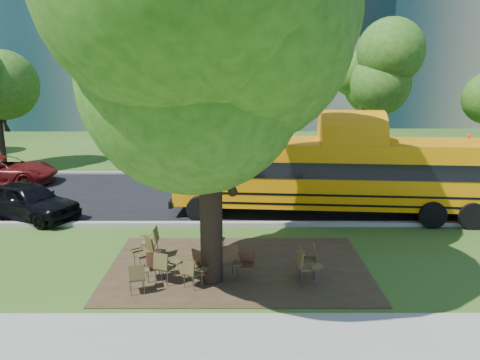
{
  "coord_description": "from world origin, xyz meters",
  "views": [
    {
      "loc": [
        1.03,
        -12.36,
        5.3
      ],
      "look_at": [
        1.06,
        4.2,
        1.35
      ],
      "focal_mm": 35.0,
      "sensor_mm": 36.0,
      "label": 1
    }
  ],
  "objects_px": {
    "chair_0": "(138,275)",
    "chair_9": "(145,250)",
    "chair_1": "(165,265)",
    "chair_6": "(310,257)",
    "black_car": "(28,201)",
    "chair_2": "(155,262)",
    "chair_3": "(194,262)",
    "chair_11": "(229,257)",
    "bg_car_red": "(2,171)",
    "main_tree": "(209,67)",
    "chair_7": "(306,264)",
    "chair_4": "(192,271)",
    "school_bus": "(346,173)",
    "chair_8": "(152,239)",
    "chair_5": "(246,262)",
    "chair_10": "(214,237)"
  },
  "relations": [
    {
      "from": "chair_4",
      "to": "chair_9",
      "type": "height_order",
      "value": "chair_9"
    },
    {
      "from": "chair_8",
      "to": "chair_4",
      "type": "bearing_deg",
      "value": -143.45
    },
    {
      "from": "chair_0",
      "to": "black_car",
      "type": "relative_size",
      "value": 0.2
    },
    {
      "from": "chair_6",
      "to": "bg_car_red",
      "type": "bearing_deg",
      "value": 56.74
    },
    {
      "from": "chair_1",
      "to": "chair_3",
      "type": "xyz_separation_m",
      "value": [
        0.7,
        0.31,
        -0.06
      ]
    },
    {
      "from": "school_bus",
      "to": "main_tree",
      "type": "bearing_deg",
      "value": -124.78
    },
    {
      "from": "chair_11",
      "to": "black_car",
      "type": "bearing_deg",
      "value": 128.59
    },
    {
      "from": "chair_0",
      "to": "chair_5",
      "type": "bearing_deg",
      "value": -0.42
    },
    {
      "from": "chair_1",
      "to": "chair_4",
      "type": "height_order",
      "value": "chair_1"
    },
    {
      "from": "chair_1",
      "to": "chair_10",
      "type": "xyz_separation_m",
      "value": [
        1.14,
        1.96,
        0.0
      ]
    },
    {
      "from": "bg_car_red",
      "to": "chair_7",
      "type": "bearing_deg",
      "value": -132.08
    },
    {
      "from": "chair_0",
      "to": "chair_9",
      "type": "bearing_deg",
      "value": 76.97
    },
    {
      "from": "chair_11",
      "to": "chair_2",
      "type": "bearing_deg",
      "value": 167.48
    },
    {
      "from": "chair_7",
      "to": "chair_1",
      "type": "bearing_deg",
      "value": -97.51
    },
    {
      "from": "main_tree",
      "to": "chair_0",
      "type": "bearing_deg",
      "value": -157.88
    },
    {
      "from": "chair_0",
      "to": "chair_9",
      "type": "height_order",
      "value": "chair_9"
    },
    {
      "from": "chair_1",
      "to": "chair_11",
      "type": "relative_size",
      "value": 0.92
    },
    {
      "from": "chair_5",
      "to": "chair_6",
      "type": "relative_size",
      "value": 0.9
    },
    {
      "from": "main_tree",
      "to": "chair_8",
      "type": "bearing_deg",
      "value": 139.16
    },
    {
      "from": "chair_1",
      "to": "chair_0",
      "type": "bearing_deg",
      "value": -114.09
    },
    {
      "from": "chair_1",
      "to": "chair_9",
      "type": "bearing_deg",
      "value": 150.1
    },
    {
      "from": "chair_1",
      "to": "chair_6",
      "type": "distance_m",
      "value": 3.73
    },
    {
      "from": "black_car",
      "to": "chair_9",
      "type": "bearing_deg",
      "value": -106.63
    },
    {
      "from": "chair_9",
      "to": "black_car",
      "type": "height_order",
      "value": "black_car"
    },
    {
      "from": "black_car",
      "to": "chair_5",
      "type": "bearing_deg",
      "value": -98.52
    },
    {
      "from": "chair_11",
      "to": "bg_car_red",
      "type": "height_order",
      "value": "bg_car_red"
    },
    {
      "from": "chair_2",
      "to": "black_car",
      "type": "height_order",
      "value": "black_car"
    },
    {
      "from": "chair_0",
      "to": "main_tree",
      "type": "bearing_deg",
      "value": 4.7
    },
    {
      "from": "chair_5",
      "to": "chair_9",
      "type": "bearing_deg",
      "value": -13.27
    },
    {
      "from": "chair_2",
      "to": "chair_10",
      "type": "relative_size",
      "value": 0.96
    },
    {
      "from": "chair_8",
      "to": "black_car",
      "type": "bearing_deg",
      "value": 57.43
    },
    {
      "from": "main_tree",
      "to": "chair_2",
      "type": "bearing_deg",
      "value": 178.89
    },
    {
      "from": "chair_1",
      "to": "chair_5",
      "type": "xyz_separation_m",
      "value": [
        2.05,
        0.28,
        -0.05
      ]
    },
    {
      "from": "chair_8",
      "to": "chair_2",
      "type": "bearing_deg",
      "value": -164.71
    },
    {
      "from": "chair_1",
      "to": "main_tree",
      "type": "bearing_deg",
      "value": 32.77
    },
    {
      "from": "chair_3",
      "to": "chair_1",
      "type": "bearing_deg",
      "value": 63.89
    },
    {
      "from": "black_car",
      "to": "school_bus",
      "type": "bearing_deg",
      "value": -63.7
    },
    {
      "from": "main_tree",
      "to": "chair_0",
      "type": "relative_size",
      "value": 11.1
    },
    {
      "from": "chair_3",
      "to": "chair_9",
      "type": "height_order",
      "value": "chair_9"
    },
    {
      "from": "chair_7",
      "to": "chair_8",
      "type": "bearing_deg",
      "value": -120.15
    },
    {
      "from": "chair_9",
      "to": "chair_10",
      "type": "relative_size",
      "value": 1.05
    },
    {
      "from": "chair_1",
      "to": "black_car",
      "type": "bearing_deg",
      "value": 160.79
    },
    {
      "from": "chair_4",
      "to": "chair_7",
      "type": "xyz_separation_m",
      "value": [
        2.8,
        0.2,
        0.1
      ]
    },
    {
      "from": "chair_0",
      "to": "chair_11",
      "type": "height_order",
      "value": "chair_11"
    },
    {
      "from": "school_bus",
      "to": "chair_8",
      "type": "relative_size",
      "value": 12.55
    },
    {
      "from": "chair_2",
      "to": "chair_6",
      "type": "relative_size",
      "value": 0.96
    },
    {
      "from": "chair_5",
      "to": "chair_7",
      "type": "relative_size",
      "value": 0.85
    },
    {
      "from": "chair_11",
      "to": "chair_6",
      "type": "bearing_deg",
      "value": -14.46
    },
    {
      "from": "chair_0",
      "to": "chair_9",
      "type": "xyz_separation_m",
      "value": [
        -0.11,
        1.43,
        0.07
      ]
    },
    {
      "from": "chair_1",
      "to": "chair_4",
      "type": "bearing_deg",
      "value": 4.77
    }
  ]
}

